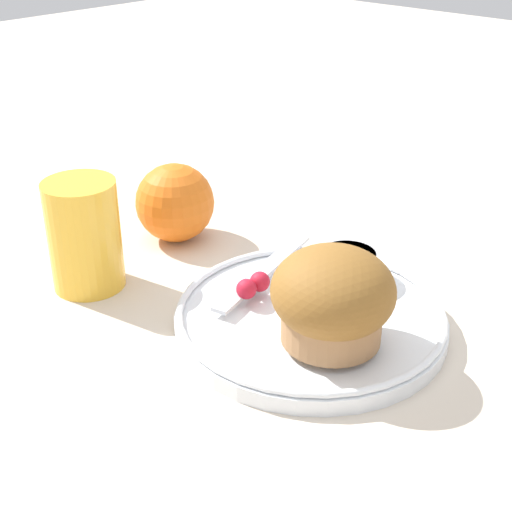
# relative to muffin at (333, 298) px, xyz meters

# --- Properties ---
(ground_plane) EXTENTS (3.00, 3.00, 0.00)m
(ground_plane) POSITION_rel_muffin_xyz_m (0.04, 0.06, -0.06)
(ground_plane) COLOR beige
(plate) EXTENTS (0.23, 0.23, 0.02)m
(plate) POSITION_rel_muffin_xyz_m (0.02, 0.04, -0.05)
(plate) COLOR white
(plate) RESTS_ON ground_plane
(muffin) EXTENTS (0.10, 0.10, 0.08)m
(muffin) POSITION_rel_muffin_xyz_m (0.00, 0.00, 0.00)
(muffin) COLOR #9E7047
(muffin) RESTS_ON plate
(cream_ramekin) EXTENTS (0.06, 0.06, 0.02)m
(cream_ramekin) POSITION_rel_muffin_xyz_m (0.09, 0.05, -0.02)
(cream_ramekin) COLOR silver
(cream_ramekin) RESTS_ON plate
(berry_pair) EXTENTS (0.04, 0.02, 0.02)m
(berry_pair) POSITION_rel_muffin_xyz_m (0.01, 0.09, -0.03)
(berry_pair) COLOR #B7192D
(berry_pair) RESTS_ON plate
(butter_knife) EXTENTS (0.16, 0.05, 0.00)m
(butter_knife) POSITION_rel_muffin_xyz_m (0.04, 0.11, -0.03)
(butter_knife) COLOR silver
(butter_knife) RESTS_ON plate
(orange_fruit) EXTENTS (0.08, 0.08, 0.08)m
(orange_fruit) POSITION_rel_muffin_xyz_m (0.06, 0.25, -0.02)
(orange_fruit) COLOR orange
(orange_fruit) RESTS_ON ground_plane
(juice_glass) EXTENTS (0.07, 0.07, 0.10)m
(juice_glass) POSITION_rel_muffin_xyz_m (-0.06, 0.24, -0.00)
(juice_glass) COLOR gold
(juice_glass) RESTS_ON ground_plane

